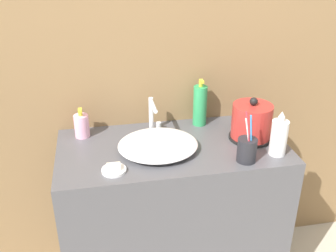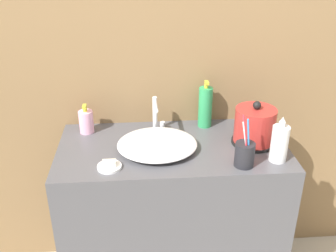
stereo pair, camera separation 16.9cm
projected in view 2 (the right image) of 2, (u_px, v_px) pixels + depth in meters
wall_back at (168, 24)px, 1.77m from camera, size 6.00×0.04×2.60m
vanity_counter at (172, 219)px, 1.92m from camera, size 1.01×0.50×0.82m
sink_basin at (157, 144)px, 1.70m from camera, size 0.35×0.31×0.05m
faucet at (156, 113)px, 1.82m from camera, size 0.06×0.15×0.17m
electric_kettle at (255, 127)px, 1.73m from camera, size 0.19×0.19×0.20m
toothbrush_cup at (245, 154)px, 1.57m from camera, size 0.08×0.08×0.23m
lotion_bottle at (86, 121)px, 1.83m from camera, size 0.07×0.07×0.14m
shampoo_bottle at (205, 107)px, 1.87m from camera, size 0.07×0.07×0.23m
mouthwash_bottle at (279, 143)px, 1.60m from camera, size 0.07×0.07×0.20m
soap_dish at (109, 166)px, 1.57m from camera, size 0.10×0.10×0.03m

